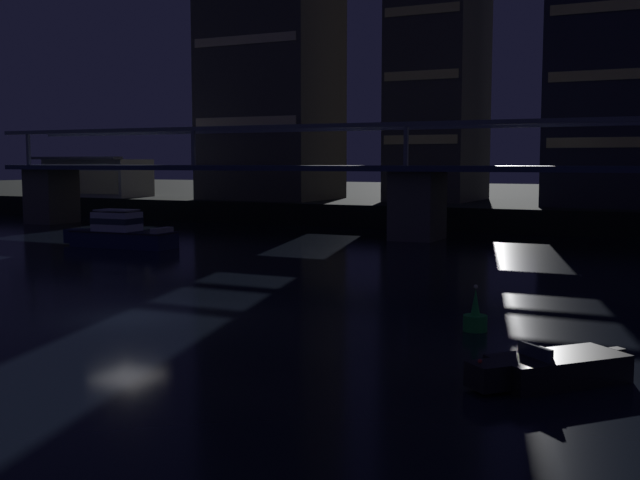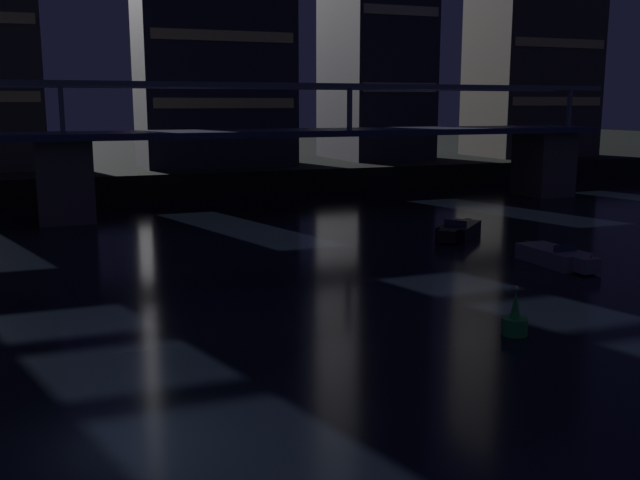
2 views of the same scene
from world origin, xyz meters
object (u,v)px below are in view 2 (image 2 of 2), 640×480
object	(u,v)px
river_bridge	(63,156)
tower_east_low	(534,17)
speedboat_near_center	(556,257)
tower_central	(212,6)
channel_buoy	(515,321)
speedboat_mid_left	(458,231)

from	to	relation	value
river_bridge	tower_east_low	world-z (taller)	tower_east_low
river_bridge	tower_east_low	xyz separation A→B (m)	(50.26, 16.25, 12.89)
speedboat_near_center	tower_central	bearing A→B (deg)	101.00
tower_east_low	channel_buoy	xyz separation A→B (m)	(-36.93, -48.36, -16.86)
tower_central	speedboat_mid_left	world-z (taller)	tower_central
river_bridge	speedboat_near_center	bearing A→B (deg)	-46.82
tower_central	speedboat_near_center	bearing A→B (deg)	-79.00
speedboat_near_center	speedboat_mid_left	size ratio (longest dim) A/B	1.16
river_bridge	channel_buoy	size ratio (longest dim) A/B	48.52
river_bridge	tower_central	xyz separation A→B (m)	(14.34, 16.33, 12.38)
tower_central	speedboat_mid_left	bearing A→B (deg)	-77.00
tower_central	speedboat_near_center	world-z (taller)	tower_central
tower_east_low	speedboat_mid_left	world-z (taller)	tower_east_low
river_bridge	channel_buoy	world-z (taller)	river_bridge
tower_east_low	speedboat_near_center	xyz separation A→B (m)	(-28.17, -39.79, -16.92)
speedboat_mid_left	channel_buoy	size ratio (longest dim) A/B	2.54
speedboat_mid_left	tower_central	bearing A→B (deg)	103.00
speedboat_near_center	channel_buoy	distance (m)	12.26
river_bridge	tower_east_low	bearing A→B (deg)	17.92
tower_east_low	speedboat_near_center	bearing A→B (deg)	-125.30
tower_central	speedboat_mid_left	size ratio (longest dim) A/B	6.62
speedboat_near_center	speedboat_mid_left	xyz separation A→B (m)	(-0.47, 8.36, 0.00)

